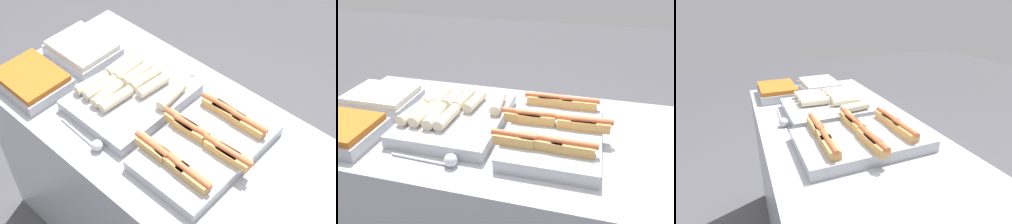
# 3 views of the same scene
# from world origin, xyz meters

# --- Properties ---
(counter) EXTENTS (1.66, 0.78, 0.91)m
(counter) POSITION_xyz_m (0.00, 0.00, 0.46)
(counter) COLOR #A8AAB2
(counter) RESTS_ON ground_plane
(tray_hotdogs) EXTENTS (0.41, 0.54, 0.10)m
(tray_hotdogs) POSITION_xyz_m (0.15, 0.00, 0.95)
(tray_hotdogs) COLOR #A8AAB2
(tray_hotdogs) RESTS_ON counter
(tray_wraps) EXTENTS (0.38, 0.48, 0.09)m
(tray_wraps) POSITION_xyz_m (-0.26, 0.00, 0.95)
(tray_wraps) COLOR #A8AAB2
(tray_wraps) RESTS_ON counter
(tray_side_front) EXTENTS (0.30, 0.24, 0.07)m
(tray_side_front) POSITION_xyz_m (-0.64, -0.23, 0.95)
(tray_side_front) COLOR #A8AAB2
(tray_side_front) RESTS_ON counter
(tray_side_back) EXTENTS (0.30, 0.24, 0.07)m
(tray_side_back) POSITION_xyz_m (-0.64, 0.06, 0.95)
(tray_side_back) COLOR #A8AAB2
(tray_side_back) RESTS_ON counter
(serving_spoon_near) EXTENTS (0.25, 0.05, 0.05)m
(serving_spoon_near) POSITION_xyz_m (-0.18, -0.27, 0.93)
(serving_spoon_near) COLOR silver
(serving_spoon_near) RESTS_ON counter
(serving_spoon_far) EXTENTS (0.23, 0.05, 0.05)m
(serving_spoon_far) POSITION_xyz_m (-0.19, 0.27, 0.93)
(serving_spoon_far) COLOR silver
(serving_spoon_far) RESTS_ON counter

